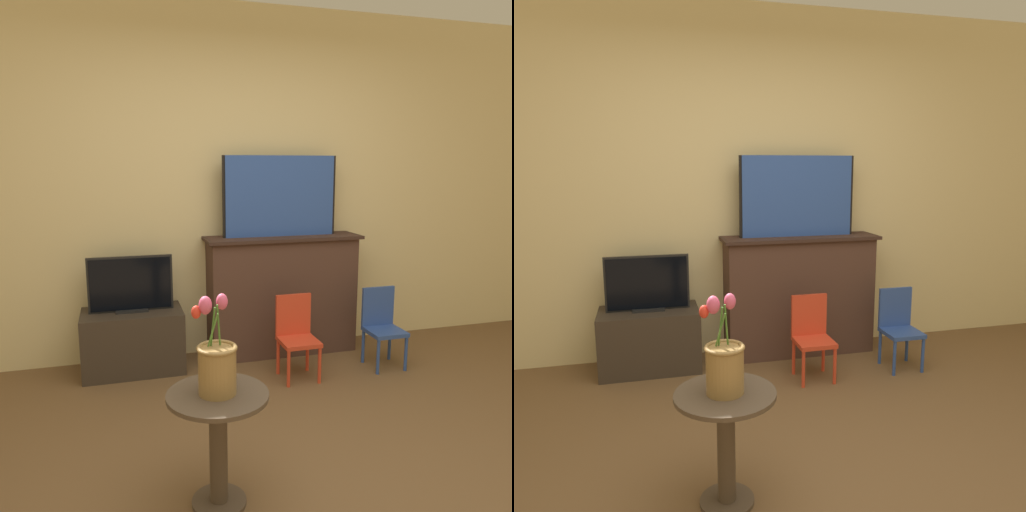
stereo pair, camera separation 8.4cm
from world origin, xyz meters
The scene contains 9 objects.
wall_back centered at (0.00, 2.13, 1.35)m, with size 8.00×0.06×2.70m.
fireplace_mantel centered at (0.40, 1.94, 0.49)m, with size 1.24×0.35×0.95m.
painting centered at (0.38, 1.95, 1.26)m, with size 0.92×0.03×0.62m.
tv_stand centered at (-0.78, 1.87, 0.23)m, with size 0.72×0.41×0.45m.
tv_monitor centered at (-0.78, 1.88, 0.65)m, with size 0.60×0.12×0.41m.
chair_red centered at (0.34, 1.45, 0.33)m, with size 0.26×0.26×0.59m.
chair_blue centered at (1.04, 1.47, 0.33)m, with size 0.26×0.26×0.59m.
side_table centered at (-0.48, 0.24, 0.35)m, with size 0.45×0.45×0.53m.
vase_tulips centered at (-0.48, 0.24, 0.67)m, with size 0.18×0.18×0.43m.
Camera 2 is at (-0.79, -1.76, 1.50)m, focal length 35.00 mm.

